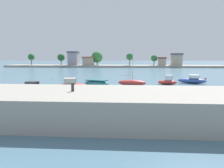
{
  "coord_description": "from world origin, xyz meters",
  "views": [
    {
      "loc": [
        5.8,
        -23.55,
        5.18
      ],
      "look_at": [
        3.47,
        10.94,
        0.47
      ],
      "focal_mm": 33.4,
      "sensor_mm": 36.0,
      "label": 1
    }
  ],
  "objects_px": {
    "moored_boat_2": "(96,83)",
    "moored_boat_3": "(132,83)",
    "moored_boat_5": "(192,80)",
    "moored_boat_0": "(33,88)",
    "moored_boat_1": "(72,86)",
    "moored_boat_4": "(168,81)",
    "mooring_bollard": "(73,87)",
    "mooring_buoy_1": "(205,78)",
    "mooring_buoy_0": "(52,79)"
  },
  "relations": [
    {
      "from": "moored_boat_0",
      "to": "moored_boat_1",
      "type": "bearing_deg",
      "value": 32.44
    },
    {
      "from": "moored_boat_2",
      "to": "moored_boat_4",
      "type": "distance_m",
      "value": 12.92
    },
    {
      "from": "mooring_bollard",
      "to": "moored_boat_0",
      "type": "height_order",
      "value": "mooring_bollard"
    },
    {
      "from": "moored_boat_1",
      "to": "mooring_bollard",
      "type": "bearing_deg",
      "value": -85.88
    },
    {
      "from": "moored_boat_4",
      "to": "moored_boat_1",
      "type": "bearing_deg",
      "value": -149.95
    },
    {
      "from": "moored_boat_2",
      "to": "moored_boat_3",
      "type": "xyz_separation_m",
      "value": [
        6.08,
        0.99,
        0.01
      ]
    },
    {
      "from": "moored_boat_0",
      "to": "moored_boat_3",
      "type": "height_order",
      "value": "moored_boat_3"
    },
    {
      "from": "moored_boat_3",
      "to": "moored_boat_4",
      "type": "xyz_separation_m",
      "value": [
        6.5,
        1.9,
        0.05
      ]
    },
    {
      "from": "mooring_buoy_1",
      "to": "moored_boat_4",
      "type": "bearing_deg",
      "value": -137.92
    },
    {
      "from": "mooring_bollard",
      "to": "moored_boat_1",
      "type": "distance_m",
      "value": 14.83
    },
    {
      "from": "mooring_bollard",
      "to": "moored_boat_5",
      "type": "relative_size",
      "value": 0.13
    },
    {
      "from": "moored_boat_1",
      "to": "moored_boat_3",
      "type": "distance_m",
      "value": 10.75
    },
    {
      "from": "moored_boat_2",
      "to": "moored_boat_3",
      "type": "relative_size",
      "value": 0.76
    },
    {
      "from": "mooring_bollard",
      "to": "moored_boat_5",
      "type": "bearing_deg",
      "value": 54.57
    },
    {
      "from": "moored_boat_0",
      "to": "moored_boat_4",
      "type": "height_order",
      "value": "moored_boat_4"
    },
    {
      "from": "moored_boat_1",
      "to": "moored_boat_4",
      "type": "bearing_deg",
      "value": 14.0
    },
    {
      "from": "moored_boat_4",
      "to": "mooring_buoy_0",
      "type": "relative_size",
      "value": 13.78
    },
    {
      "from": "moored_boat_4",
      "to": "moored_boat_5",
      "type": "height_order",
      "value": "moored_boat_4"
    },
    {
      "from": "mooring_bollard",
      "to": "moored_boat_0",
      "type": "relative_size",
      "value": 0.13
    },
    {
      "from": "mooring_bollard",
      "to": "moored_boat_4",
      "type": "xyz_separation_m",
      "value": [
        11.86,
        21.58,
        -2.07
      ]
    },
    {
      "from": "moored_boat_1",
      "to": "mooring_buoy_0",
      "type": "height_order",
      "value": "moored_boat_1"
    },
    {
      "from": "moored_boat_0",
      "to": "mooring_buoy_1",
      "type": "height_order",
      "value": "moored_boat_0"
    },
    {
      "from": "moored_boat_0",
      "to": "moored_boat_2",
      "type": "bearing_deg",
      "value": 50.13
    },
    {
      "from": "mooring_buoy_0",
      "to": "mooring_buoy_1",
      "type": "bearing_deg",
      "value": 3.06
    },
    {
      "from": "moored_boat_0",
      "to": "moored_boat_4",
      "type": "relative_size",
      "value": 1.51
    },
    {
      "from": "moored_boat_0",
      "to": "mooring_buoy_0",
      "type": "relative_size",
      "value": 20.85
    },
    {
      "from": "mooring_buoy_0",
      "to": "moored_boat_5",
      "type": "bearing_deg",
      "value": -9.92
    },
    {
      "from": "moored_boat_2",
      "to": "mooring_buoy_1",
      "type": "xyz_separation_m",
      "value": [
        22.57,
        11.91,
        -0.33
      ]
    },
    {
      "from": "moored_boat_0",
      "to": "moored_boat_5",
      "type": "xyz_separation_m",
      "value": [
        25.89,
        11.38,
        0.09
      ]
    },
    {
      "from": "moored_boat_1",
      "to": "moored_boat_3",
      "type": "xyz_separation_m",
      "value": [
        9.24,
        5.5,
        -0.15
      ]
    },
    {
      "from": "moored_boat_2",
      "to": "mooring_buoy_1",
      "type": "relative_size",
      "value": 12.21
    },
    {
      "from": "mooring_bollard",
      "to": "mooring_buoy_0",
      "type": "distance_m",
      "value": 31.34
    },
    {
      "from": "moored_boat_0",
      "to": "moored_boat_1",
      "type": "relative_size",
      "value": 1.0
    },
    {
      "from": "mooring_bollard",
      "to": "moored_boat_2",
      "type": "relative_size",
      "value": 0.14
    },
    {
      "from": "moored_boat_2",
      "to": "moored_boat_4",
      "type": "height_order",
      "value": "moored_boat_4"
    },
    {
      "from": "mooring_buoy_1",
      "to": "moored_boat_3",
      "type": "bearing_deg",
      "value": -146.49
    },
    {
      "from": "mooring_bollard",
      "to": "moored_boat_3",
      "type": "height_order",
      "value": "moored_boat_3"
    },
    {
      "from": "mooring_bollard",
      "to": "moored_boat_0",
      "type": "xyz_separation_m",
      "value": [
        -9.02,
        12.33,
        -2.13
      ]
    },
    {
      "from": "moored_boat_0",
      "to": "moored_boat_1",
      "type": "distance_m",
      "value": 5.46
    },
    {
      "from": "mooring_bollard",
      "to": "moored_boat_2",
      "type": "bearing_deg",
      "value": 92.24
    },
    {
      "from": "moored_boat_0",
      "to": "mooring_buoy_0",
      "type": "distance_m",
      "value": 16.75
    },
    {
      "from": "moored_boat_0",
      "to": "moored_boat_3",
      "type": "relative_size",
      "value": 0.84
    },
    {
      "from": "mooring_bollard",
      "to": "moored_boat_3",
      "type": "relative_size",
      "value": 0.11
    },
    {
      "from": "mooring_buoy_0",
      "to": "mooring_bollard",
      "type": "bearing_deg",
      "value": -67.12
    },
    {
      "from": "mooring_bollard",
      "to": "moored_boat_4",
      "type": "distance_m",
      "value": 24.71
    },
    {
      "from": "moored_boat_1",
      "to": "moored_boat_4",
      "type": "distance_m",
      "value": 17.39
    },
    {
      "from": "moored_boat_5",
      "to": "moored_boat_2",
      "type": "bearing_deg",
      "value": -145.74
    },
    {
      "from": "moored_boat_3",
      "to": "mooring_buoy_1",
      "type": "height_order",
      "value": "moored_boat_3"
    },
    {
      "from": "moored_boat_1",
      "to": "moored_boat_4",
      "type": "relative_size",
      "value": 1.51
    },
    {
      "from": "mooring_bollard",
      "to": "mooring_buoy_1",
      "type": "height_order",
      "value": "mooring_bollard"
    }
  ]
}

